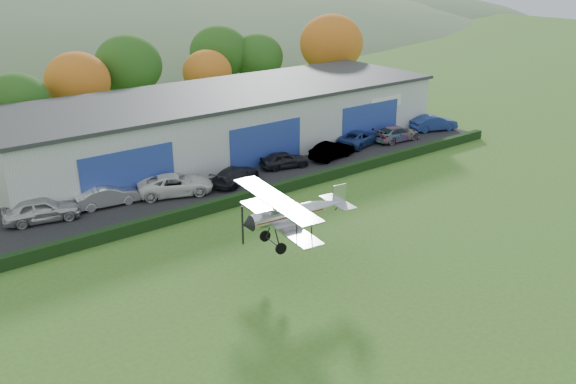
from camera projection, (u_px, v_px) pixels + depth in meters
ground at (433, 294)px, 30.56m from camera, size 300.00×300.00×0.00m
apron at (253, 173)px, 47.79m from camera, size 48.00×9.00×0.05m
hedge at (289, 185)px, 44.10m from camera, size 46.00×0.60×0.80m
hangar at (227, 120)px, 53.11m from camera, size 40.60×12.60×5.30m
tree_belt at (124, 72)px, 59.05m from camera, size 75.70×13.22×10.12m
car_0 at (42, 209)px, 38.70m from camera, size 5.11×2.88×1.64m
car_1 at (107, 196)px, 41.20m from camera, size 4.53×1.96×1.45m
car_2 at (176, 184)px, 43.14m from camera, size 5.98×4.21×1.52m
car_3 at (235, 175)px, 45.29m from camera, size 4.95×3.48×1.33m
car_4 at (284, 160)px, 48.71m from camera, size 4.30×2.57×1.37m
car_5 at (332, 150)px, 50.93m from camera, size 4.59×2.17×1.45m
car_6 at (360, 138)px, 54.63m from camera, size 5.42×3.49×1.39m
car_7 at (397, 133)px, 55.92m from camera, size 4.99×2.24×1.42m
car_8 at (434, 123)px, 59.28m from camera, size 4.99×3.01×1.55m
biplane at (291, 212)px, 32.22m from camera, size 6.62×7.60×2.83m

